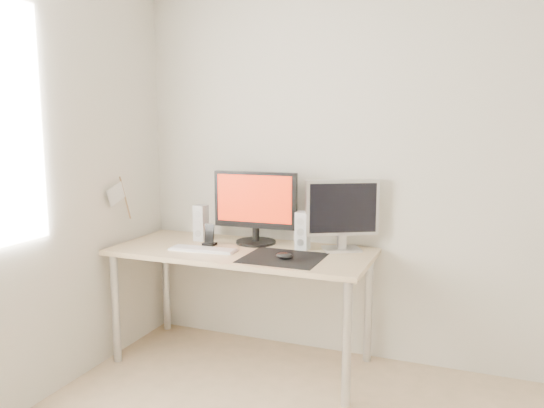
% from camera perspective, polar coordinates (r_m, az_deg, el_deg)
% --- Properties ---
extents(wall_back, '(3.50, 0.00, 3.50)m').
position_cam_1_polar(wall_back, '(3.31, 14.24, 4.08)').
color(wall_back, silver).
rests_on(wall_back, ground).
extents(mousepad, '(0.45, 0.40, 0.00)m').
position_cam_1_polar(mousepad, '(3.07, 1.19, -5.80)').
color(mousepad, black).
rests_on(mousepad, desk).
extents(mouse, '(0.10, 0.06, 0.04)m').
position_cam_1_polar(mouse, '(3.03, 1.35, -5.59)').
color(mouse, black).
rests_on(mouse, mousepad).
extents(desk, '(1.60, 0.70, 0.73)m').
position_cam_1_polar(desk, '(3.31, -3.29, -6.20)').
color(desk, '#D1B587').
rests_on(desk, ground).
extents(main_monitor, '(0.55, 0.27, 0.47)m').
position_cam_1_polar(main_monitor, '(3.39, -1.81, -0.08)').
color(main_monitor, black).
rests_on(main_monitor, desk).
extents(second_monitor, '(0.42, 0.25, 0.43)m').
position_cam_1_polar(second_monitor, '(3.24, 7.57, -0.81)').
color(second_monitor, silver).
rests_on(second_monitor, desk).
extents(speaker_left, '(0.08, 0.09, 0.24)m').
position_cam_1_polar(speaker_left, '(3.54, -7.65, -2.02)').
color(speaker_left, white).
rests_on(speaker_left, desk).
extents(speaker_right, '(0.08, 0.09, 0.24)m').
position_cam_1_polar(speaker_right, '(3.25, 3.31, -2.89)').
color(speaker_right, white).
rests_on(speaker_right, desk).
extents(keyboard, '(0.43, 0.14, 0.02)m').
position_cam_1_polar(keyboard, '(3.28, -7.42, -4.86)').
color(keyboard, silver).
rests_on(keyboard, desk).
extents(phone_dock, '(0.08, 0.07, 0.14)m').
position_cam_1_polar(phone_dock, '(3.40, -6.74, -3.73)').
color(phone_dock, black).
rests_on(phone_dock, desk).
extents(pennant, '(0.01, 0.23, 0.29)m').
position_cam_1_polar(pennant, '(3.51, -16.12, 0.94)').
color(pennant, '#A57F54').
rests_on(pennant, wall_left).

